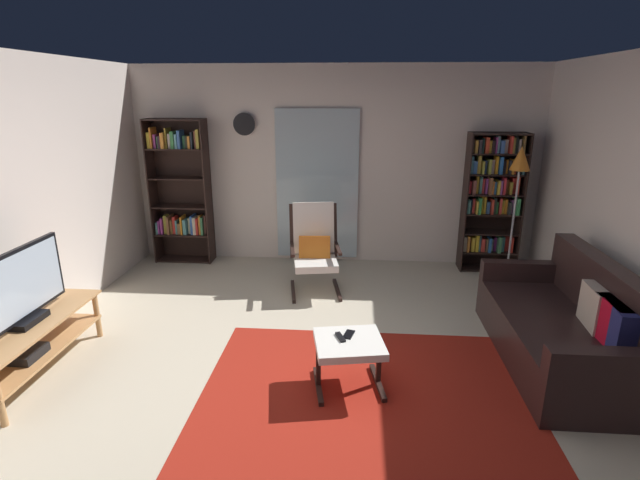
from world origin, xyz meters
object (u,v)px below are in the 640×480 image
object	(u,v)px
bookshelf_near_tv	(181,188)
bookshelf_near_sofa	(492,197)
ottoman	(349,348)
leather_sofa	(567,329)
television	(20,289)
cell_phone	(349,334)
lounge_armchair	(314,246)
tv_stand	(29,341)
tv_remote	(340,337)
floor_lamp_by_shelf	(519,170)
wall_clock	(244,124)

from	to	relation	value
bookshelf_near_tv	bookshelf_near_sofa	bearing A→B (deg)	-0.67
ottoman	leather_sofa	bearing A→B (deg)	15.48
television	cell_phone	world-z (taller)	television
television	lounge_armchair	distance (m)	2.93
bookshelf_near_tv	bookshelf_near_sofa	distance (m)	4.08
tv_stand	cell_phone	size ratio (longest dim) A/B	9.93
bookshelf_near_tv	cell_phone	world-z (taller)	bookshelf_near_tv
tv_stand	lounge_armchair	size ratio (longest dim) A/B	1.36
tv_remote	cell_phone	xyz separation A→B (m)	(0.06, 0.06, -0.00)
lounge_armchair	ottoman	xyz separation A→B (m)	(0.44, -1.95, -0.19)
television	bookshelf_near_tv	size ratio (longest dim) A/B	0.53
leather_sofa	floor_lamp_by_shelf	distance (m)	2.09
lounge_armchair	floor_lamp_by_shelf	world-z (taller)	floor_lamp_by_shelf
television	ottoman	world-z (taller)	television
tv_stand	bookshelf_near_tv	bearing A→B (deg)	84.42
bookshelf_near_tv	lounge_armchair	bearing A→B (deg)	-25.61
bookshelf_near_tv	wall_clock	distance (m)	1.22
bookshelf_near_sofa	leather_sofa	bearing A→B (deg)	-87.57
leather_sofa	lounge_armchair	xyz separation A→B (m)	(-2.30, 1.44, 0.22)
bookshelf_near_tv	ottoman	distance (m)	3.74
tv_stand	ottoman	size ratio (longest dim) A/B	2.33
tv_stand	bookshelf_near_tv	distance (m)	2.98
leather_sofa	lounge_armchair	distance (m)	2.72
tv_stand	floor_lamp_by_shelf	xyz separation A→B (m)	(4.49, 2.33, 1.09)
wall_clock	leather_sofa	bearing A→B (deg)	-36.68
bookshelf_near_sofa	floor_lamp_by_shelf	size ratio (longest dim) A/B	1.07
bookshelf_near_sofa	ottoman	world-z (taller)	bookshelf_near_sofa
cell_phone	bookshelf_near_tv	bearing A→B (deg)	144.89
leather_sofa	floor_lamp_by_shelf	world-z (taller)	floor_lamp_by_shelf
bookshelf_near_tv	floor_lamp_by_shelf	distance (m)	4.26
tv_stand	bookshelf_near_sofa	distance (m)	5.24
bookshelf_near_tv	tv_remote	bearing A→B (deg)	-51.41
ottoman	wall_clock	distance (m)	3.63
cell_phone	floor_lamp_by_shelf	distance (m)	3.08
lounge_armchair	wall_clock	xyz separation A→B (m)	(-1.01, 1.02, 1.32)
tv_stand	leather_sofa	xyz separation A→B (m)	(4.46, 0.54, 0.01)
bookshelf_near_sofa	wall_clock	world-z (taller)	wall_clock
bookshelf_near_tv	floor_lamp_by_shelf	bearing A→B (deg)	-7.45
leather_sofa	lounge_armchair	size ratio (longest dim) A/B	1.84
bookshelf_near_tv	wall_clock	xyz separation A→B (m)	(0.88, 0.12, 0.84)
lounge_armchair	wall_clock	size ratio (longest dim) A/B	3.53
ottoman	wall_clock	bearing A→B (deg)	115.98
tv_stand	ottoman	world-z (taller)	tv_stand
television	wall_clock	xyz separation A→B (m)	(1.15, 2.98, 1.09)
cell_phone	wall_clock	world-z (taller)	wall_clock
television	tv_remote	world-z (taller)	television
bookshelf_near_tv	tv_remote	xyz separation A→B (m)	(2.25, -2.83, -0.59)
tv_stand	tv_remote	bearing A→B (deg)	1.23
tv_stand	tv_remote	size ratio (longest dim) A/B	9.65
ottoman	television	bearing A→B (deg)	-179.82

